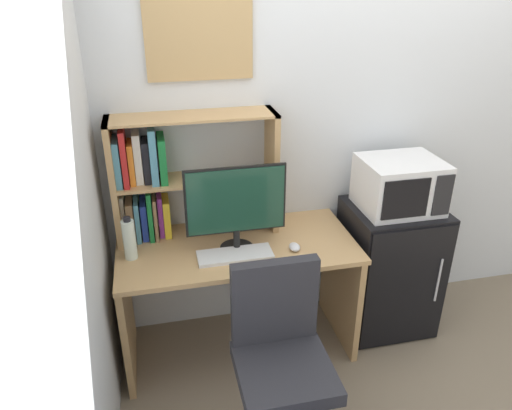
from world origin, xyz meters
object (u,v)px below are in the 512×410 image
at_px(monitor, 236,204).
at_px(mini_fridge, 388,267).
at_px(computer_mouse, 295,247).
at_px(desk_chair, 281,373).
at_px(hutch_bookshelf, 166,177).
at_px(keyboard, 235,255).
at_px(water_bottle, 129,239).
at_px(wall_corkboard, 199,28).
at_px(microwave, 400,185).

xyz_separation_m(monitor, mini_fridge, (0.98, 0.08, -0.58)).
height_order(computer_mouse, desk_chair, desk_chair).
bearing_deg(computer_mouse, desk_chair, -111.80).
bearing_deg(hutch_bookshelf, keyboard, -46.18).
bearing_deg(monitor, keyboard, -107.69).
xyz_separation_m(keyboard, water_bottle, (-0.54, 0.11, 0.10)).
bearing_deg(wall_corkboard, microwave, -13.95).
bearing_deg(desk_chair, wall_corkboard, 101.01).
distance_m(water_bottle, desk_chair, 1.02).
xyz_separation_m(keyboard, mini_fridge, (1.00, 0.15, -0.32)).
relative_size(hutch_bookshelf, mini_fridge, 1.09).
bearing_deg(water_bottle, mini_fridge, 1.58).
distance_m(hutch_bookshelf, keyboard, 0.57).
xyz_separation_m(microwave, wall_corkboard, (-1.09, 0.27, 0.86)).
bearing_deg(keyboard, desk_chair, -79.47).
bearing_deg(microwave, computer_mouse, -166.79).
bearing_deg(wall_corkboard, keyboard, -78.37).
height_order(hutch_bookshelf, microwave, hutch_bookshelf).
distance_m(mini_fridge, desk_chair, 1.15).
relative_size(keyboard, water_bottle, 1.66).
xyz_separation_m(mini_fridge, wall_corkboard, (-1.09, 0.27, 1.42)).
distance_m(monitor, microwave, 0.99).
distance_m(computer_mouse, water_bottle, 0.88).
bearing_deg(keyboard, mini_fridge, 8.63).
xyz_separation_m(mini_fridge, microwave, (0.00, 0.00, 0.57)).
height_order(keyboard, desk_chair, desk_chair).
height_order(water_bottle, wall_corkboard, wall_corkboard).
relative_size(monitor, computer_mouse, 6.40).
relative_size(mini_fridge, wall_corkboard, 1.50).
xyz_separation_m(computer_mouse, desk_chair, (-0.22, -0.56, -0.32)).
distance_m(computer_mouse, wall_corkboard, 1.25).
height_order(hutch_bookshelf, water_bottle, hutch_bookshelf).
xyz_separation_m(desk_chair, wall_corkboard, (-0.19, 0.99, 1.42)).
relative_size(water_bottle, microwave, 0.54).
bearing_deg(monitor, computer_mouse, -13.88).
height_order(hutch_bookshelf, mini_fridge, hutch_bookshelf).
height_order(monitor, water_bottle, monitor).
bearing_deg(monitor, water_bottle, 176.18).
bearing_deg(mini_fridge, desk_chair, -141.46).
xyz_separation_m(water_bottle, microwave, (1.54, 0.05, 0.14)).
relative_size(keyboard, mini_fridge, 0.48).
height_order(hutch_bookshelf, computer_mouse, hutch_bookshelf).
bearing_deg(desk_chair, computer_mouse, 68.20).
distance_m(microwave, desk_chair, 1.28).
bearing_deg(monitor, hutch_bookshelf, 142.83).
height_order(keyboard, mini_fridge, mini_fridge).
bearing_deg(hutch_bookshelf, wall_corkboard, 22.78).
relative_size(microwave, wall_corkboard, 0.81).
bearing_deg(desk_chair, mini_fridge, 38.54).
height_order(monitor, microwave, monitor).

